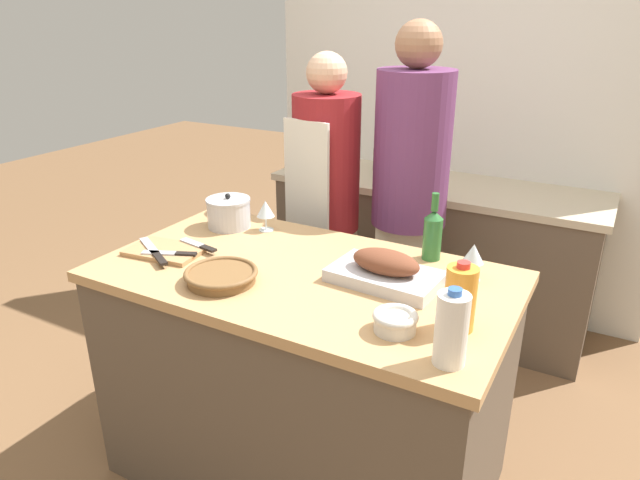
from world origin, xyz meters
name	(u,v)px	position (x,y,z in m)	size (l,w,h in m)	color
ground_plane	(306,470)	(0.00, 0.00, 0.00)	(12.00, 12.00, 0.00)	brown
kitchen_island	(304,378)	(0.00, 0.00, 0.47)	(1.51, 0.84, 0.93)	brown
back_counter	(430,252)	(0.00, 1.52, 0.44)	(1.91, 0.60, 0.88)	brown
back_wall	(460,106)	(0.00, 1.87, 1.27)	(2.41, 0.10, 2.55)	silver
roasting_pan	(385,271)	(0.29, 0.06, 0.98)	(0.39, 0.25, 0.12)	#BCBCC1
wicker_basket	(221,275)	(-0.21, -0.21, 0.96)	(0.26, 0.26, 0.05)	brown
cutting_board	(165,251)	(-0.56, -0.11, 0.94)	(0.31, 0.22, 0.02)	#AD7F51
stock_pot	(229,213)	(-0.52, 0.24, 1.00)	(0.19, 0.19, 0.15)	#B7B7BC
mixing_bowl	(395,321)	(0.45, -0.22, 0.97)	(0.14, 0.14, 0.06)	beige
juice_jug	(460,298)	(0.60, -0.11, 1.03)	(0.09, 0.09, 0.22)	orange
milk_jug	(451,329)	(0.64, -0.30, 1.04)	(0.09, 0.09, 0.22)	white
wine_bottle_green	(433,233)	(0.37, 0.34, 1.04)	(0.07, 0.07, 0.26)	#28662D
wine_glass_left	(473,255)	(0.55, 0.23, 1.03)	(0.08, 0.08, 0.14)	silver
wine_glass_right	(266,210)	(-0.35, 0.28, 1.03)	(0.08, 0.08, 0.13)	silver
knife_chef	(154,251)	(-0.57, -0.16, 0.95)	(0.27, 0.18, 0.01)	#B7B7BC
knife_paring	(199,245)	(-0.46, -0.03, 0.95)	(0.20, 0.06, 0.01)	#B7B7BC
knife_bread	(171,253)	(-0.50, -0.14, 0.95)	(0.21, 0.11, 0.01)	#B7B7BC
condiment_bottle_tall	(377,159)	(-0.41, 1.60, 0.95)	(0.05, 0.05, 0.16)	#332D28
condiment_bottle_short	(382,164)	(-0.32, 1.45, 0.97)	(0.06, 0.06, 0.19)	#234C28
person_cook_aproned	(326,205)	(-0.32, 0.76, 0.91)	(0.33, 0.34, 1.64)	beige
person_cook_guest	(409,197)	(0.08, 0.86, 0.99)	(0.35, 0.35, 1.78)	beige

